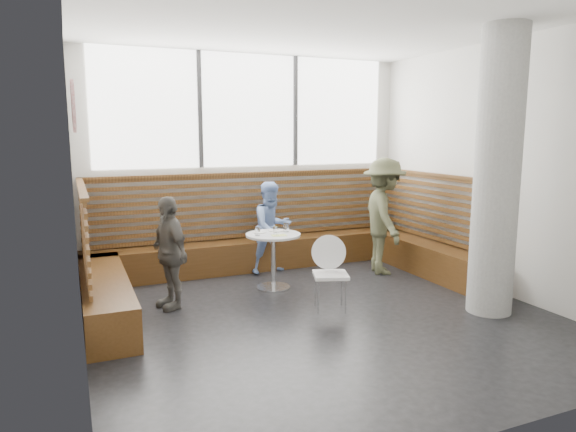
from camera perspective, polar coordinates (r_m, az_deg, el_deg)
name	(u,v)px	position (r m, az deg, el deg)	size (l,w,h in m)	color
room	(324,175)	(5.57, 4.04, 4.59)	(5.00, 5.00, 3.20)	silver
booth	(267,249)	(7.36, -2.37, -3.67)	(5.00, 2.50, 1.44)	#432810
concrete_column	(497,174)	(6.18, 22.21, 4.38)	(0.50, 0.50, 3.20)	gray
wall_art	(73,106)	(5.34, -22.76, 11.21)	(0.50, 0.50, 0.03)	white
cafe_table	(273,249)	(6.78, -1.66, -3.72)	(0.72, 0.72, 0.74)	silver
cafe_chair	(328,267)	(6.04, 4.46, -5.66)	(0.41, 0.40, 0.86)	white
adult_man	(384,216)	(7.60, 10.60, 0.00)	(1.10, 0.63, 1.70)	#4C4E34
child_back	(272,228)	(7.53, -1.79, -1.29)	(0.66, 0.51, 1.35)	#80A0DE
child_left	(169,253)	(6.17, -13.05, -3.98)	(0.78, 0.32, 1.33)	#57544F
plate_near	(259,232)	(6.81, -3.22, -1.81)	(0.18, 0.18, 0.01)	white
plate_far	(276,231)	(6.90, -1.35, -1.63)	(0.20, 0.20, 0.01)	white
glass_left	(257,232)	(6.62, -3.42, -1.73)	(0.07, 0.07, 0.10)	white
glass_mid	(276,231)	(6.64, -1.38, -1.65)	(0.07, 0.07, 0.11)	white
glass_right	(286,227)	(6.85, -0.21, -1.29)	(0.07, 0.07, 0.12)	white
menu_card	(279,235)	(6.61, -0.99, -2.16)	(0.19, 0.13, 0.00)	#A5C64C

